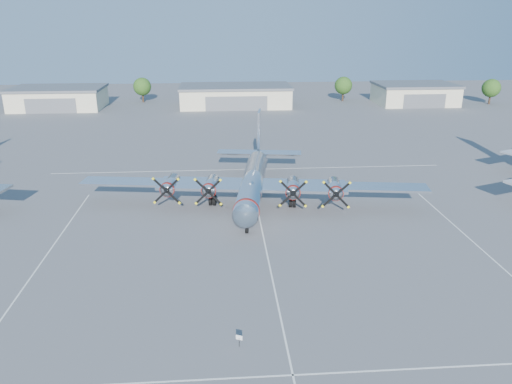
{
  "coord_description": "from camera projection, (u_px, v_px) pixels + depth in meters",
  "views": [
    {
      "loc": [
        -4.49,
        -48.91,
        22.64
      ],
      "look_at": [
        -0.39,
        5.51,
        3.2
      ],
      "focal_mm": 35.0,
      "sensor_mm": 36.0,
      "label": 1
    }
  ],
  "objects": [
    {
      "name": "tree_west",
      "position": [
        142.0,
        87.0,
        135.21
      ],
      "size": [
        4.8,
        4.8,
        6.64
      ],
      "color": "#382619",
      "rests_on": "ground"
    },
    {
      "name": "tree_far_east",
      "position": [
        491.0,
        88.0,
        132.41
      ],
      "size": [
        4.8,
        4.8,
        6.64
      ],
      "color": "#382619",
      "rests_on": "ground"
    },
    {
      "name": "hangar_west",
      "position": [
        59.0,
        98.0,
        126.74
      ],
      "size": [
        22.6,
        14.6,
        5.4
      ],
      "color": "beige",
      "rests_on": "ground"
    },
    {
      "name": "ground",
      "position": [
        263.0,
        237.0,
        53.86
      ],
      "size": [
        260.0,
        260.0,
        0.0
      ],
      "primitive_type": "plane",
      "color": "#565658",
      "rests_on": "ground"
    },
    {
      "name": "hangar_east",
      "position": [
        415.0,
        94.0,
        133.34
      ],
      "size": [
        20.6,
        14.6,
        5.4
      ],
      "color": "beige",
      "rests_on": "ground"
    },
    {
      "name": "info_placard",
      "position": [
        239.0,
        339.0,
        35.82
      ],
      "size": [
        0.47,
        0.24,
        0.95
      ],
      "rotation": [
        0.0,
        0.0,
        -0.43
      ],
      "color": "black",
      "rests_on": "ground"
    },
    {
      "name": "hangar_center",
      "position": [
        235.0,
        96.0,
        129.94
      ],
      "size": [
        28.6,
        14.6,
        5.4
      ],
      "color": "beige",
      "rests_on": "ground"
    },
    {
      "name": "tree_east",
      "position": [
        343.0,
        86.0,
        137.23
      ],
      "size": [
        4.8,
        4.8,
        6.64
      ],
      "color": "#382619",
      "rests_on": "ground"
    },
    {
      "name": "main_bomber_b29",
      "position": [
        253.0,
        201.0,
        64.22
      ],
      "size": [
        46.27,
        34.85,
        9.42
      ],
      "primitive_type": null,
      "rotation": [
        0.0,
        0.0,
        -0.14
      ],
      "color": "silver",
      "rests_on": "ground"
    },
    {
      "name": "parking_lines",
      "position": [
        265.0,
        244.0,
        52.21
      ],
      "size": [
        60.0,
        50.08,
        0.01
      ],
      "color": "silver",
      "rests_on": "ground"
    }
  ]
}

